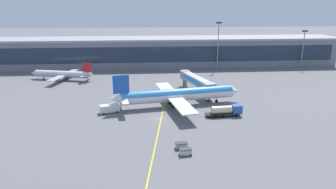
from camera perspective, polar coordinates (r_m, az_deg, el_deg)
ground_plane at (r=90.08m, az=-1.72°, el=-4.44°), size 700.00×700.00×0.00m
apron_lead_in_line at (r=91.99m, az=-1.16°, el=-3.98°), size 11.30×79.28×0.01m
terminal_building at (r=164.92m, az=-7.85°, el=7.73°), size 224.30×21.19×14.87m
main_airliner at (r=99.85m, az=1.72°, el=-0.07°), size 44.44×35.56×11.23m
jet_bridge at (r=114.84m, az=5.09°, el=2.61°), size 9.67×24.34×6.41m
fuel_tanker at (r=92.94m, az=10.67°, el=-2.92°), size 10.96×3.32×3.25m
lavatory_truck at (r=95.94m, az=-10.80°, el=-2.51°), size 6.22×3.92×2.50m
baggage_cart_0 at (r=69.33m, az=3.25°, el=-10.47°), size 2.86×1.99×1.48m
baggage_cart_1 at (r=72.08m, az=2.50°, el=-9.35°), size 2.86×1.99×1.48m
commuter_jet_far at (r=141.92m, az=-18.93°, el=3.58°), size 29.31×23.46×7.95m
apron_light_mast_0 at (r=156.45m, az=9.22°, el=9.52°), size 2.80×0.50×23.46m
apron_light_mast_1 at (r=172.53m, az=23.67°, el=8.25°), size 2.80×0.50×19.21m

